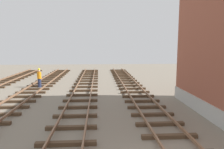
% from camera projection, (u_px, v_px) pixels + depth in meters
% --- Properties ---
extents(track_worker_foreground, '(0.40, 0.40, 1.87)m').
position_uv_depth(track_worker_foreground, '(39.00, 78.00, 20.57)').
color(track_worker_foreground, '#262D4C').
rests_on(track_worker_foreground, ground).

